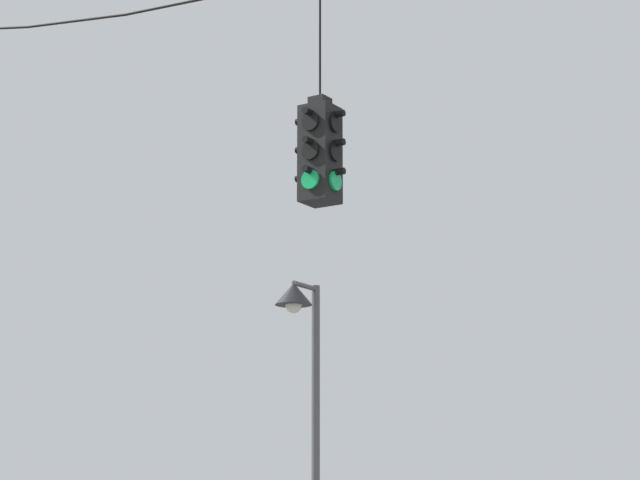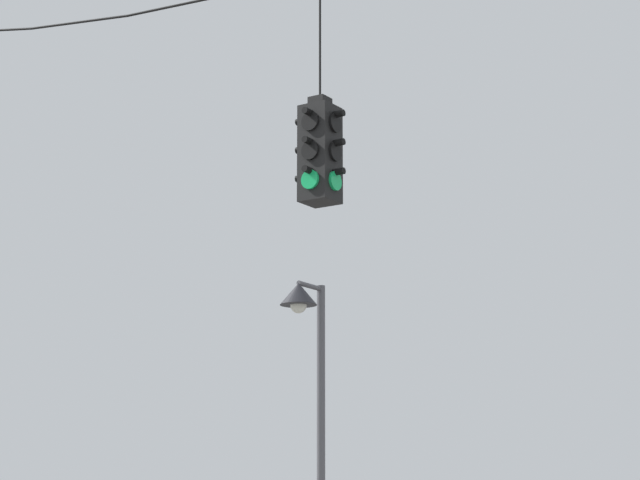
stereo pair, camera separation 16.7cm
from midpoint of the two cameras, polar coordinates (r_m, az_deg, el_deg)
The scene contains 2 objects.
traffic_light_near_right_pole at distance 12.81m, azimuth -0.38°, elevation 4.04°, with size 0.58×0.58×2.55m.
street_lamp at distance 17.59m, azimuth -1.05°, elevation -5.87°, with size 0.53×0.90×5.23m.
Camera 1 is at (6.85, -10.09, 1.86)m, focal length 70.00 mm.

